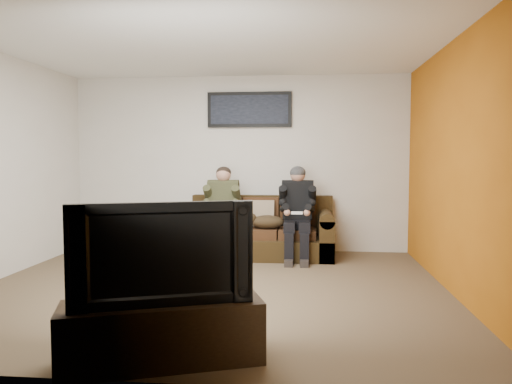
# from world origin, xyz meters

# --- Properties ---
(floor) EXTENTS (5.00, 5.00, 0.00)m
(floor) POSITION_xyz_m (0.00, 0.00, 0.00)
(floor) COLOR brown
(floor) RESTS_ON ground
(ceiling) EXTENTS (5.00, 5.00, 0.00)m
(ceiling) POSITION_xyz_m (0.00, 0.00, 2.60)
(ceiling) COLOR silver
(ceiling) RESTS_ON ground
(wall_back) EXTENTS (5.00, 0.00, 5.00)m
(wall_back) POSITION_xyz_m (0.00, 2.25, 1.30)
(wall_back) COLOR beige
(wall_back) RESTS_ON ground
(wall_front) EXTENTS (5.00, 0.00, 5.00)m
(wall_front) POSITION_xyz_m (0.00, -2.25, 1.30)
(wall_front) COLOR beige
(wall_front) RESTS_ON ground
(wall_right) EXTENTS (0.00, 4.50, 4.50)m
(wall_right) POSITION_xyz_m (2.50, 0.00, 1.30)
(wall_right) COLOR beige
(wall_right) RESTS_ON ground
(accent_wall_right) EXTENTS (0.00, 4.50, 4.50)m
(accent_wall_right) POSITION_xyz_m (2.49, 0.00, 1.30)
(accent_wall_right) COLOR #AF5D11
(accent_wall_right) RESTS_ON ground
(sofa) EXTENTS (2.05, 0.88, 0.84)m
(sofa) POSITION_xyz_m (0.36, 1.82, 0.32)
(sofa) COLOR #30210E
(sofa) RESTS_ON ground
(throw_pillow) EXTENTS (0.39, 0.19, 0.39)m
(throw_pillow) POSITION_xyz_m (0.36, 1.86, 0.60)
(throw_pillow) COLOR #937B60
(throw_pillow) RESTS_ON sofa
(throw_blanket) EXTENTS (0.42, 0.20, 0.07)m
(throw_blanket) POSITION_xyz_m (-0.26, 2.08, 0.84)
(throw_blanket) COLOR #BDB78B
(throw_blanket) RESTS_ON sofa
(person_left) EXTENTS (0.51, 0.87, 1.27)m
(person_left) POSITION_xyz_m (-0.17, 1.65, 0.70)
(person_left) COLOR olive
(person_left) RESTS_ON sofa
(person_right) EXTENTS (0.51, 0.86, 1.27)m
(person_right) POSITION_xyz_m (0.88, 1.65, 0.71)
(person_right) COLOR black
(person_right) RESTS_ON sofa
(cat) EXTENTS (0.66, 0.26, 0.24)m
(cat) POSITION_xyz_m (0.45, 1.65, 0.51)
(cat) COLOR #42301A
(cat) RESTS_ON sofa
(framed_poster) EXTENTS (1.25, 0.05, 0.52)m
(framed_poster) POSITION_xyz_m (0.16, 2.22, 2.10)
(framed_poster) COLOR black
(framed_poster) RESTS_ON wall_back
(tv_stand) EXTENTS (1.41, 0.86, 0.42)m
(tv_stand) POSITION_xyz_m (0.03, -1.95, 0.21)
(tv_stand) COLOR black
(tv_stand) RESTS_ON ground
(television) EXTENTS (1.17, 0.55, 0.69)m
(television) POSITION_xyz_m (0.03, -1.95, 0.77)
(television) COLOR black
(television) RESTS_ON tv_stand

